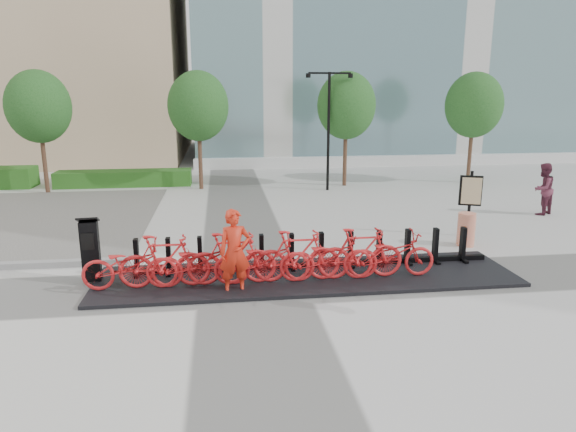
{
  "coord_description": "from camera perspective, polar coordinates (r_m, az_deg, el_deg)",
  "views": [
    {
      "loc": [
        -0.61,
        -10.74,
        4.2
      ],
      "look_at": [
        1.0,
        1.5,
        1.2
      ],
      "focal_mm": 32.0,
      "sensor_mm": 36.0,
      "label": 1
    }
  ],
  "objects": [
    {
      "name": "ground",
      "position": [
        11.55,
        -3.98,
        -7.7
      ],
      "size": [
        120.0,
        120.0,
        0.0
      ],
      "primitive_type": "plane",
      "color": "#B7B7B7"
    },
    {
      "name": "hedge_b",
      "position": [
        24.64,
        -17.71,
        4.02
      ],
      "size": [
        6.0,
        1.2,
        0.7
      ],
      "primitive_type": "cube",
      "color": "#316B25",
      "rests_on": "ground"
    },
    {
      "name": "tree_0",
      "position": [
        23.92,
        -25.99,
        10.85
      ],
      "size": [
        2.6,
        2.6,
        5.1
      ],
      "color": "brown",
      "rests_on": "ground"
    },
    {
      "name": "tree_1",
      "position": [
        22.77,
        -9.96,
        11.92
      ],
      "size": [
        2.6,
        2.6,
        5.1
      ],
      "color": "brown",
      "rests_on": "ground"
    },
    {
      "name": "tree_2",
      "position": [
        23.43,
        6.5,
        12.08
      ],
      "size": [
        2.6,
        2.6,
        5.1
      ],
      "color": "brown",
      "rests_on": "ground"
    },
    {
      "name": "tree_3",
      "position": [
        25.54,
        19.95,
        11.49
      ],
      "size": [
        2.6,
        2.6,
        5.1
      ],
      "color": "brown",
      "rests_on": "ground"
    },
    {
      "name": "streetlamp",
      "position": [
        22.25,
        4.55,
        10.87
      ],
      "size": [
        2.0,
        0.2,
        5.0
      ],
      "color": "black",
      "rests_on": "ground"
    },
    {
      "name": "dock_pad",
      "position": [
        11.95,
        2.19,
        -6.72
      ],
      "size": [
        9.6,
        2.4,
        0.08
      ],
      "primitive_type": "cube",
      "color": "black",
      "rests_on": "ground"
    },
    {
      "name": "dock_rail_posts",
      "position": [
        12.26,
        2.12,
        -3.9
      ],
      "size": [
        8.02,
        0.5,
        0.85
      ],
      "primitive_type": null,
      "color": "black",
      "rests_on": "dock_pad"
    },
    {
      "name": "bike_0",
      "position": [
        11.45,
        -17.17,
        -5.26
      ],
      "size": [
        2.01,
        0.7,
        1.06
      ],
      "primitive_type": "imported",
      "rotation": [
        0.0,
        0.0,
        1.57
      ],
      "color": "red",
      "rests_on": "dock_pad"
    },
    {
      "name": "bike_1",
      "position": [
        11.33,
        -13.59,
        -4.91
      ],
      "size": [
        1.95,
        0.55,
        1.17
      ],
      "primitive_type": "imported",
      "rotation": [
        0.0,
        0.0,
        1.57
      ],
      "color": "red",
      "rests_on": "dock_pad"
    },
    {
      "name": "bike_2",
      "position": [
        11.29,
        -9.93,
        -5.1
      ],
      "size": [
        2.01,
        0.7,
        1.06
      ],
      "primitive_type": "imported",
      "rotation": [
        0.0,
        0.0,
        1.57
      ],
      "color": "red",
      "rests_on": "dock_pad"
    },
    {
      "name": "bike_3",
      "position": [
        11.26,
        -6.27,
        -4.72
      ],
      "size": [
        1.95,
        0.55,
        1.17
      ],
      "primitive_type": "imported",
      "rotation": [
        0.0,
        0.0,
        1.57
      ],
      "color": "red",
      "rests_on": "dock_pad"
    },
    {
      "name": "bike_4",
      "position": [
        11.32,
        -2.6,
        -4.87
      ],
      "size": [
        2.01,
        0.7,
        1.06
      ],
      "primitive_type": "imported",
      "rotation": [
        0.0,
        0.0,
        1.57
      ],
      "color": "red",
      "rests_on": "dock_pad"
    },
    {
      "name": "bike_5",
      "position": [
        11.38,
        1.02,
        -4.44
      ],
      "size": [
        1.95,
        0.55,
        1.17
      ],
      "primitive_type": "imported",
      "rotation": [
        0.0,
        0.0,
        1.57
      ],
      "color": "red",
      "rests_on": "dock_pad"
    },
    {
      "name": "bike_6",
      "position": [
        11.52,
        4.58,
        -4.56
      ],
      "size": [
        2.01,
        0.7,
        1.06
      ],
      "primitive_type": "imported",
      "rotation": [
        0.0,
        0.0,
        1.57
      ],
      "color": "red",
      "rests_on": "dock_pad"
    },
    {
      "name": "bike_7",
      "position": [
        11.67,
        8.05,
        -4.11
      ],
      "size": [
        1.95,
        0.55,
        1.17
      ],
      "primitive_type": "imported",
      "rotation": [
        0.0,
        0.0,
        1.57
      ],
      "color": "red",
      "rests_on": "dock_pad"
    },
    {
      "name": "bike_8",
      "position": [
        11.89,
        11.4,
        -4.2
      ],
      "size": [
        2.01,
        0.7,
        1.06
      ],
      "primitive_type": "imported",
      "rotation": [
        0.0,
        0.0,
        1.57
      ],
      "color": "red",
      "rests_on": "dock_pad"
    },
    {
      "name": "kiosk",
      "position": [
        12.22,
        -21.1,
        -3.49
      ],
      "size": [
        0.49,
        0.42,
        1.48
      ],
      "rotation": [
        0.0,
        0.0,
        0.1
      ],
      "color": "black",
      "rests_on": "dock_pad"
    },
    {
      "name": "worker_red",
      "position": [
        10.85,
        -5.93,
        -4.02
      ],
      "size": [
        0.73,
        0.54,
        1.84
      ],
      "primitive_type": "imported",
      "rotation": [
        0.0,
        0.0,
        0.16
      ],
      "color": "red",
      "rests_on": "ground"
    },
    {
      "name": "pedestrian",
      "position": [
        19.94,
        26.47,
        2.71
      ],
      "size": [
        1.1,
        1.02,
        1.81
      ],
      "primitive_type": "imported",
      "rotation": [
        0.0,
        0.0,
        3.63
      ],
      "color": "#61283B",
      "rests_on": "ground"
    },
    {
      "name": "construction_barrel",
      "position": [
        15.12,
        19.18,
        -1.42
      ],
      "size": [
        0.54,
        0.54,
        0.93
      ],
      "primitive_type": "cylinder",
      "rotation": [
        0.0,
        0.0,
        -0.11
      ],
      "color": "#EA3500",
      "rests_on": "ground"
    },
    {
      "name": "map_sign",
      "position": [
        15.98,
        19.62,
        2.38
      ],
      "size": [
        0.63,
        0.32,
        1.95
      ],
      "rotation": [
        0.0,
        0.0,
        -0.37
      ],
      "color": "black",
      "rests_on": "ground"
    }
  ]
}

